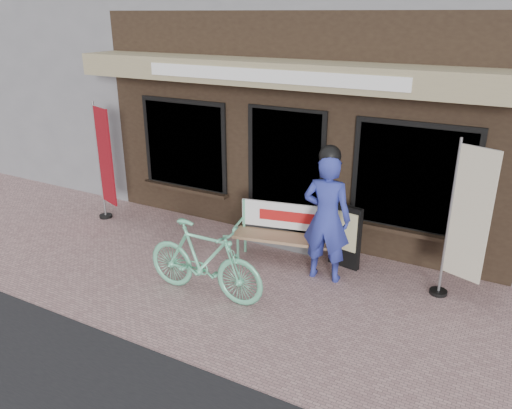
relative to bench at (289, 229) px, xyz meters
The scene contains 9 objects.
ground 1.41m from the bench, 109.24° to the right, with size 70.00×70.00×0.00m, color #AD8684.
storefront 4.49m from the bench, 96.59° to the left, with size 7.00×6.77×6.00m.
neighbor_left_near 10.25m from the bench, 154.47° to the left, with size 10.00×7.00×6.40m, color slate.
bench is the anchor object (origin of this frame).
person 0.83m from the bench, 19.32° to the right, with size 0.71×0.50×1.96m.
bicycle 1.56m from the bench, 110.95° to the right, with size 0.49×1.75×1.05m, color #66C89A.
nobori_red 3.57m from the bench, behind, with size 0.64×0.34×2.16m.
nobori_cream 2.48m from the bench, ahead, with size 0.64×0.34×2.17m.
menu_stand 0.84m from the bench, 16.07° to the left, with size 0.49×0.18×0.97m.
Camera 1 is at (3.28, -5.03, 3.57)m, focal length 35.00 mm.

